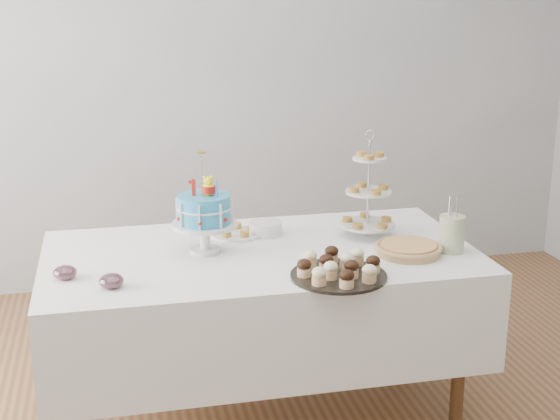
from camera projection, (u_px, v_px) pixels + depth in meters
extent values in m
cube|color=gray|center=(207.00, 78.00, 4.92)|extent=(5.00, 0.04, 2.70)
cube|color=gray|center=(557.00, 379.00, 1.17)|extent=(5.00, 0.04, 2.70)
cube|color=white|center=(261.00, 298.00, 3.55)|extent=(1.92, 1.02, 0.45)
cylinder|color=brown|center=(77.00, 400.00, 3.09)|extent=(0.06, 0.06, 0.67)
cylinder|color=brown|center=(460.00, 358.00, 3.44)|extent=(0.06, 0.06, 0.67)
cylinder|color=brown|center=(81.00, 323.00, 3.78)|extent=(0.06, 0.06, 0.67)
cylinder|color=brown|center=(399.00, 295.00, 4.13)|extent=(0.06, 0.06, 0.67)
cylinder|color=#2E93C7|center=(204.00, 209.00, 3.42)|extent=(0.23, 0.23, 0.13)
torus|color=silver|center=(204.00, 207.00, 3.42)|extent=(0.24, 0.24, 0.01)
cube|color=#B51C13|center=(194.00, 187.00, 3.39)|extent=(0.02, 0.02, 0.07)
cylinder|color=blue|center=(217.00, 189.00, 3.36)|extent=(0.01, 0.01, 0.07)
cylinder|color=silver|center=(202.00, 173.00, 3.41)|extent=(0.00, 0.00, 0.18)
cylinder|color=gold|center=(202.00, 152.00, 3.38)|extent=(0.05, 0.05, 0.01)
cylinder|color=black|center=(339.00, 276.00, 3.18)|extent=(0.40, 0.40, 0.01)
ellipsoid|color=black|center=(321.00, 264.00, 3.15)|extent=(0.06, 0.06, 0.04)
ellipsoid|color=beige|center=(357.00, 261.00, 3.18)|extent=(0.06, 0.06, 0.04)
cylinder|color=tan|center=(408.00, 251.00, 3.44)|extent=(0.28, 0.28, 0.03)
cylinder|color=#AE7843|center=(409.00, 246.00, 3.44)|extent=(0.25, 0.25, 0.02)
torus|color=tan|center=(408.00, 247.00, 3.44)|extent=(0.30, 0.30, 0.02)
cylinder|color=silver|center=(369.00, 188.00, 3.64)|extent=(0.01, 0.01, 0.47)
cylinder|color=silver|center=(367.00, 224.00, 3.69)|extent=(0.26, 0.26, 0.01)
cylinder|color=silver|center=(369.00, 192.00, 3.64)|extent=(0.22, 0.22, 0.01)
cylinder|color=silver|center=(370.00, 159.00, 3.60)|extent=(0.16, 0.16, 0.01)
torus|color=silver|center=(370.00, 135.00, 3.57)|extent=(0.05, 0.01, 0.05)
cylinder|color=silver|center=(266.00, 228.00, 3.71)|extent=(0.16, 0.16, 0.06)
cylinder|color=silver|center=(236.00, 234.00, 3.71)|extent=(0.24, 0.24, 0.01)
ellipsoid|color=silver|center=(112.00, 281.00, 3.06)|extent=(0.10, 0.10, 0.06)
cylinder|color=#590719|center=(112.00, 282.00, 3.06)|extent=(0.07, 0.07, 0.03)
ellipsoid|color=silver|center=(65.00, 272.00, 3.15)|extent=(0.10, 0.10, 0.06)
cylinder|color=#590719|center=(65.00, 274.00, 3.16)|extent=(0.07, 0.07, 0.03)
cylinder|color=beige|center=(452.00, 234.00, 3.46)|extent=(0.11, 0.11, 0.17)
cylinder|color=beige|center=(463.00, 229.00, 3.48)|extent=(0.01, 0.01, 0.09)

